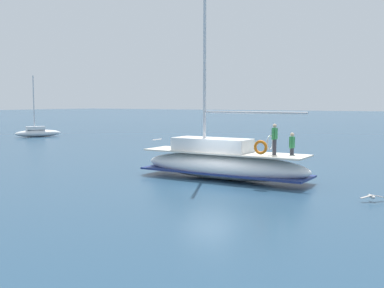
{
  "coord_description": "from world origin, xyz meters",
  "views": [
    {
      "loc": [
        -20.04,
        -11.42,
        4.14
      ],
      "look_at": [
        1.92,
        2.14,
        1.8
      ],
      "focal_mm": 43.49,
      "sensor_mm": 36.0,
      "label": 1
    }
  ],
  "objects": [
    {
      "name": "main_sailboat",
      "position": [
        1.92,
        0.21,
        0.9
      ],
      "size": [
        2.49,
        9.61,
        11.89
      ],
      "color": "white",
      "rests_on": "ground"
    },
    {
      "name": "moored_cutter_left",
      "position": [
        17.17,
        33.1,
        0.56
      ],
      "size": [
        5.27,
        3.61,
        7.23
      ],
      "color": "silver",
      "rests_on": "ground"
    },
    {
      "name": "seagull",
      "position": [
        0.09,
        -7.79,
        0.21
      ],
      "size": [
        0.84,
        0.85,
        0.17
      ],
      "color": "silver",
      "rests_on": "ground"
    },
    {
      "name": "ground_plane",
      "position": [
        0.0,
        0.0,
        0.0
      ],
      "size": [
        400.0,
        400.0,
        0.0
      ],
      "primitive_type": "plane",
      "color": "navy"
    }
  ]
}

